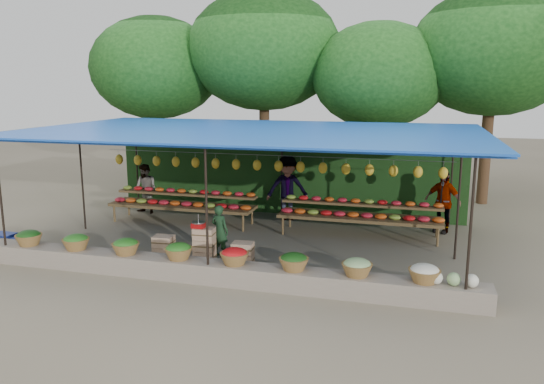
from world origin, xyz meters
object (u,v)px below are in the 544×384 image
(vendor_seated, at_px, (220,231))
(blue_crate_back, at_px, (4,240))
(weighing_scale, at_px, (199,224))
(blue_crate_front, at_px, (22,243))
(crate_counter, at_px, (203,248))

(vendor_seated, relative_size, blue_crate_back, 2.26)
(weighing_scale, height_order, blue_crate_front, weighing_scale)
(crate_counter, distance_m, weighing_scale, 0.54)
(weighing_scale, height_order, blue_crate_back, weighing_scale)
(crate_counter, distance_m, vendor_seated, 0.57)
(blue_crate_front, bearing_deg, blue_crate_back, -174.51)
(vendor_seated, xyz_separation_m, blue_crate_back, (-5.36, -0.69, -0.44))
(crate_counter, xyz_separation_m, blue_crate_front, (-4.58, -0.29, -0.18))
(weighing_scale, relative_size, blue_crate_back, 0.58)
(blue_crate_back, bearing_deg, weighing_scale, 4.00)
(crate_counter, bearing_deg, weighing_scale, 180.00)
(blue_crate_front, xyz_separation_m, blue_crate_back, (-0.55, 0.04, 0.03))
(weighing_scale, distance_m, vendor_seated, 0.59)
(vendor_seated, distance_m, blue_crate_back, 5.43)
(weighing_scale, bearing_deg, blue_crate_back, -177.06)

